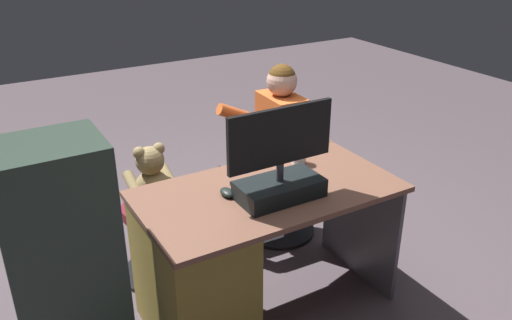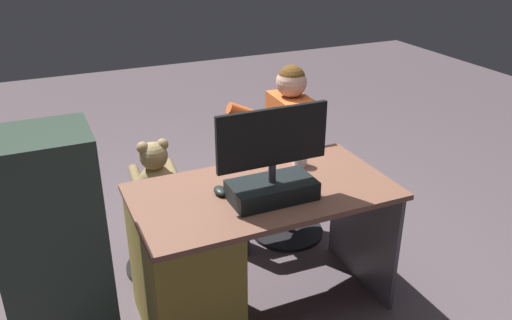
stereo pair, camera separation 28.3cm
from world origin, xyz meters
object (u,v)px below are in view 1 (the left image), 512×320
desk (211,265)px  computer_mouse (227,192)px  office_chair_teddy (157,234)px  keyboard (272,179)px  monitor (280,172)px  person (269,141)px  tv_remote (238,197)px  visitor_chair (279,198)px  teddy_bear (151,178)px  cup (299,154)px

desk → computer_mouse: (-0.12, -0.04, 0.36)m
office_chair_teddy → desk: bearing=97.4°
keyboard → office_chair_teddy: 0.84m
desk → monitor: 0.59m
keyboard → person: person is taller
desk → keyboard: keyboard is taller
tv_remote → visitor_chair: bearing=-149.8°
teddy_bear → tv_remote: bearing=110.7°
keyboard → office_chair_teddy: bearing=-47.6°
monitor → office_chair_teddy: bearing=-58.8°
tv_remote → teddy_bear: bearing=-83.2°
tv_remote → office_chair_teddy: 0.79m
monitor → keyboard: 0.22m
tv_remote → teddy_bear: 0.65m
visitor_chair → tv_remote: bearing=44.1°
computer_mouse → visitor_chair: 1.02m
teddy_bear → visitor_chair: (-0.87, -0.02, -0.38)m
keyboard → office_chair_teddy: size_ratio=0.89×
monitor → visitor_chair: bearing=-123.1°
keyboard → tv_remote: size_ratio=2.80×
cup → tv_remote: (0.48, 0.18, -0.04)m
cup → computer_mouse: bearing=14.5°
visitor_chair → office_chair_teddy: bearing=2.3°
cup → visitor_chair: 0.71m
cup → office_chair_teddy: bearing=-29.9°
tv_remote → cup: bearing=-172.9°
tv_remote → office_chair_teddy: tv_remote is taller
desk → person: size_ratio=1.11×
keyboard → office_chair_teddy: (0.47, -0.51, -0.47)m
person → keyboard: bearing=59.9°
office_chair_teddy → computer_mouse: bearing=110.0°
visitor_chair → person: size_ratio=0.41×
desk → teddy_bear: bearing=-82.7°
teddy_bear → office_chair_teddy: bearing=90.0°
desk → tv_remote: 0.38m
desk → person: bearing=-139.4°
tv_remote → person: 0.84m
desk → keyboard: 0.53m
computer_mouse → person: (-0.59, -0.57, -0.06)m
monitor → desk: bearing=-16.6°
desk → office_chair_teddy: (0.08, -0.58, -0.12)m
office_chair_teddy → teddy_bear: teddy_bear is taller
monitor → person: monitor is taller
desk → tv_remote: bearing=175.4°
tv_remote → person: size_ratio=0.13×
office_chair_teddy → person: 0.89m
desk → computer_mouse: bearing=-161.8°
computer_mouse → tv_remote: bearing=122.2°
monitor → tv_remote: (0.18, -0.09, -0.13)m
desk → computer_mouse: size_ratio=13.52×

